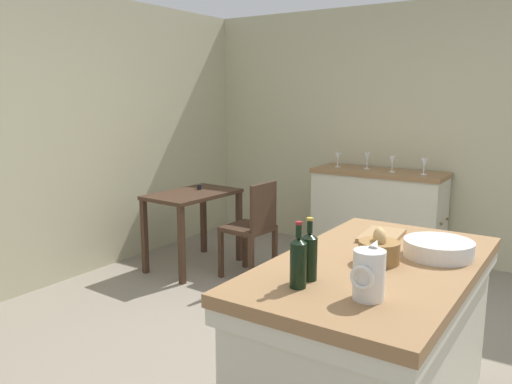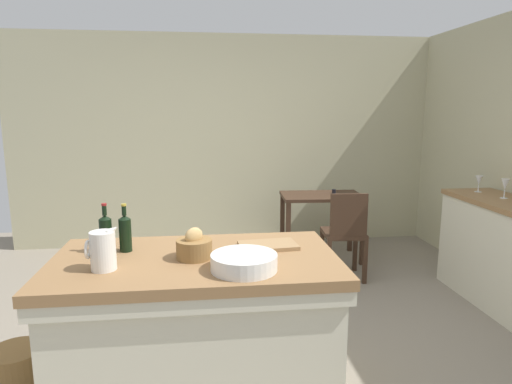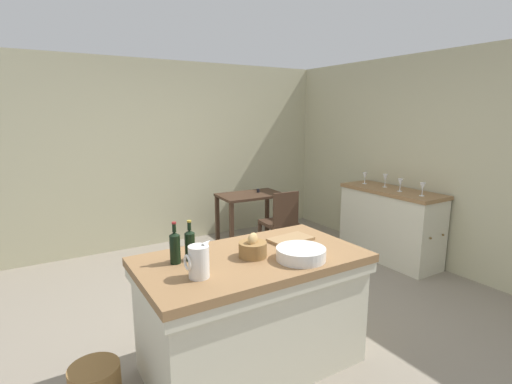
% 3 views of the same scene
% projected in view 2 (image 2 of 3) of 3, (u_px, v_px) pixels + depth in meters
% --- Properties ---
extents(ground_plane, '(6.76, 6.76, 0.00)m').
position_uv_depth(ground_plane, '(252.00, 343.00, 3.28)').
color(ground_plane, gray).
extents(wall_back, '(5.32, 0.12, 2.60)m').
position_uv_depth(wall_back, '(229.00, 142.00, 5.58)').
color(wall_back, '#B7B28E').
rests_on(wall_back, ground).
extents(island_table, '(1.61, 0.90, 0.87)m').
position_uv_depth(island_table, '(197.00, 323.00, 2.58)').
color(island_table, olive).
rests_on(island_table, ground).
extents(side_cabinet, '(0.52, 1.35, 0.93)m').
position_uv_depth(side_cabinet, '(506.00, 254.00, 3.83)').
color(side_cabinet, olive).
rests_on(side_cabinet, ground).
extents(writing_desk, '(0.93, 0.60, 0.80)m').
position_uv_depth(writing_desk, '(322.00, 205.00, 5.03)').
color(writing_desk, '#3D281C').
rests_on(writing_desk, ground).
extents(wooden_chair, '(0.43, 0.43, 0.91)m').
position_uv_depth(wooden_chair, '(345.00, 232.00, 4.42)').
color(wooden_chair, '#3D281C').
rests_on(wooden_chair, ground).
extents(pitcher, '(0.17, 0.13, 0.25)m').
position_uv_depth(pitcher, '(103.00, 250.00, 2.29)').
color(pitcher, silver).
rests_on(pitcher, island_table).
extents(wash_bowl, '(0.35, 0.35, 0.09)m').
position_uv_depth(wash_bowl, '(244.00, 262.00, 2.30)').
color(wash_bowl, silver).
rests_on(wash_bowl, island_table).
extents(bread_basket, '(0.20, 0.20, 0.18)m').
position_uv_depth(bread_basket, '(194.00, 247.00, 2.48)').
color(bread_basket, olive).
rests_on(bread_basket, island_table).
extents(cutting_board, '(0.36, 0.24, 0.02)m').
position_uv_depth(cutting_board, '(268.00, 245.00, 2.68)').
color(cutting_board, '#99754C').
rests_on(cutting_board, island_table).
extents(wine_bottle_dark, '(0.07, 0.07, 0.29)m').
position_uv_depth(wine_bottle_dark, '(125.00, 232.00, 2.60)').
color(wine_bottle_dark, black).
rests_on(wine_bottle_dark, island_table).
extents(wine_bottle_amber, '(0.07, 0.07, 0.29)m').
position_uv_depth(wine_bottle_amber, '(106.00, 233.00, 2.58)').
color(wine_bottle_amber, black).
rests_on(wine_bottle_amber, island_table).
extents(wine_glass_middle, '(0.07, 0.07, 0.17)m').
position_uv_depth(wine_glass_middle, '(505.00, 185.00, 3.88)').
color(wine_glass_middle, white).
rests_on(wine_glass_middle, side_cabinet).
extents(wine_glass_right, '(0.07, 0.07, 0.16)m').
position_uv_depth(wine_glass_right, '(479.00, 181.00, 4.18)').
color(wine_glass_right, white).
rests_on(wine_glass_right, side_cabinet).
extents(wicker_hamper, '(0.32, 0.32, 0.28)m').
position_uv_depth(wicker_hamper, '(18.00, 371.00, 2.68)').
color(wicker_hamper, olive).
rests_on(wicker_hamper, ground).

